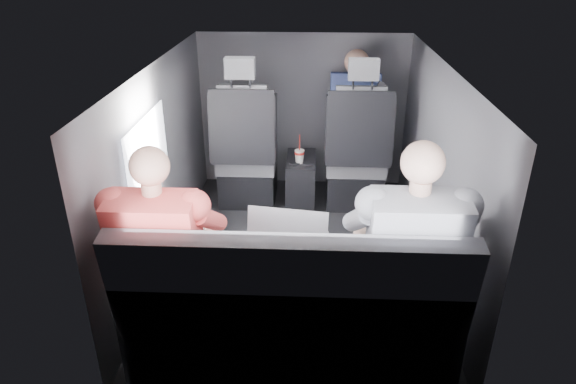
{
  "coord_description": "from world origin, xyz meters",
  "views": [
    {
      "loc": [
        0.09,
        -3.08,
        2.0
      ],
      "look_at": [
        -0.06,
        -0.05,
        0.53
      ],
      "focal_mm": 32.0,
      "sensor_mm": 36.0,
      "label": 1
    }
  ],
  "objects_px": {
    "rear_bench": "(291,321)",
    "soda_cup": "(299,156)",
    "laptop_white": "(177,234)",
    "passenger_rear_left": "(168,253)",
    "front_seat_left": "(247,159)",
    "center_console": "(301,180)",
    "laptop_black": "(413,245)",
    "passenger_front_right": "(354,110)",
    "passenger_rear_right": "(406,256)",
    "laptop_silver": "(288,240)",
    "front_seat_right": "(356,161)"
  },
  "relations": [
    {
      "from": "passenger_rear_left",
      "to": "laptop_black",
      "type": "bearing_deg",
      "value": 6.38
    },
    {
      "from": "front_seat_right",
      "to": "passenger_rear_right",
      "type": "bearing_deg",
      "value": -86.72
    },
    {
      "from": "front_seat_left",
      "to": "laptop_white",
      "type": "distance_m",
      "value": 1.66
    },
    {
      "from": "front_seat_left",
      "to": "rear_bench",
      "type": "bearing_deg",
      "value": -76.69
    },
    {
      "from": "center_console",
      "to": "laptop_white",
      "type": "xyz_separation_m",
      "value": [
        -0.61,
        -1.68,
        0.43
      ]
    },
    {
      "from": "laptop_silver",
      "to": "passenger_rear_right",
      "type": "distance_m",
      "value": 0.6
    },
    {
      "from": "laptop_black",
      "to": "passenger_front_right",
      "type": "xyz_separation_m",
      "value": [
        -0.18,
        1.93,
        0.13
      ]
    },
    {
      "from": "front_seat_left",
      "to": "center_console",
      "type": "height_order",
      "value": "front_seat_left"
    },
    {
      "from": "passenger_front_right",
      "to": "laptop_silver",
      "type": "bearing_deg",
      "value": -103.4
    },
    {
      "from": "front_seat_right",
      "to": "passenger_front_right",
      "type": "bearing_deg",
      "value": 93.75
    },
    {
      "from": "soda_cup",
      "to": "passenger_rear_left",
      "type": "relative_size",
      "value": 0.2
    },
    {
      "from": "soda_cup",
      "to": "laptop_white",
      "type": "xyz_separation_m",
      "value": [
        -0.6,
        -1.58,
        0.17
      ]
    },
    {
      "from": "front_seat_left",
      "to": "passenger_front_right",
      "type": "relative_size",
      "value": 1.53
    },
    {
      "from": "laptop_white",
      "to": "laptop_black",
      "type": "relative_size",
      "value": 1.54
    },
    {
      "from": "front_seat_right",
      "to": "laptop_silver",
      "type": "bearing_deg",
      "value": -105.92
    },
    {
      "from": "center_console",
      "to": "passenger_rear_right",
      "type": "relative_size",
      "value": 0.38
    },
    {
      "from": "soda_cup",
      "to": "passenger_rear_right",
      "type": "relative_size",
      "value": 0.19
    },
    {
      "from": "rear_bench",
      "to": "passenger_rear_right",
      "type": "height_order",
      "value": "passenger_rear_right"
    },
    {
      "from": "rear_bench",
      "to": "soda_cup",
      "type": "bearing_deg",
      "value": 90.34
    },
    {
      "from": "center_console",
      "to": "front_seat_right",
      "type": "bearing_deg",
      "value": -5.07
    },
    {
      "from": "front_seat_right",
      "to": "laptop_black",
      "type": "height_order",
      "value": "front_seat_right"
    },
    {
      "from": "laptop_white",
      "to": "laptop_black",
      "type": "distance_m",
      "value": 1.22
    },
    {
      "from": "laptop_white",
      "to": "passenger_front_right",
      "type": "xyz_separation_m",
      "value": [
        1.04,
        1.89,
        0.12
      ]
    },
    {
      "from": "passenger_front_right",
      "to": "rear_bench",
      "type": "bearing_deg",
      "value": -101.34
    },
    {
      "from": "rear_bench",
      "to": "passenger_rear_right",
      "type": "xyz_separation_m",
      "value": [
        0.55,
        0.09,
        0.34
      ]
    },
    {
      "from": "laptop_white",
      "to": "front_seat_right",
      "type": "bearing_deg",
      "value": 57.08
    },
    {
      "from": "center_console",
      "to": "passenger_front_right",
      "type": "xyz_separation_m",
      "value": [
        0.43,
        0.22,
        0.55
      ]
    },
    {
      "from": "front_seat_left",
      "to": "center_console",
      "type": "relative_size",
      "value": 2.64
    },
    {
      "from": "soda_cup",
      "to": "passenger_rear_right",
      "type": "distance_m",
      "value": 1.84
    },
    {
      "from": "laptop_black",
      "to": "passenger_rear_right",
      "type": "height_order",
      "value": "passenger_rear_right"
    },
    {
      "from": "front_seat_left",
      "to": "laptop_black",
      "type": "xyz_separation_m",
      "value": [
        1.06,
        -1.67,
        0.23
      ]
    },
    {
      "from": "front_seat_right",
      "to": "laptop_black",
      "type": "bearing_deg",
      "value": -84.49
    },
    {
      "from": "laptop_black",
      "to": "passenger_front_right",
      "type": "bearing_deg",
      "value": 95.27
    },
    {
      "from": "front_seat_right",
      "to": "soda_cup",
      "type": "relative_size",
      "value": 5.25
    },
    {
      "from": "laptop_white",
      "to": "passenger_rear_right",
      "type": "bearing_deg",
      "value": -8.34
    },
    {
      "from": "laptop_silver",
      "to": "passenger_rear_right",
      "type": "bearing_deg",
      "value": -13.36
    },
    {
      "from": "laptop_black",
      "to": "center_console",
      "type": "bearing_deg",
      "value": 109.67
    },
    {
      "from": "laptop_black",
      "to": "passenger_rear_left",
      "type": "relative_size",
      "value": 0.25
    },
    {
      "from": "laptop_black",
      "to": "rear_bench",
      "type": "bearing_deg",
      "value": -159.19
    },
    {
      "from": "front_seat_left",
      "to": "front_seat_right",
      "type": "xyz_separation_m",
      "value": [
        0.9,
        0.0,
        0.0
      ]
    },
    {
      "from": "laptop_silver",
      "to": "center_console",
      "type": "bearing_deg",
      "value": 89.12
    },
    {
      "from": "laptop_white",
      "to": "soda_cup",
      "type": "bearing_deg",
      "value": 69.2
    },
    {
      "from": "passenger_rear_left",
      "to": "soda_cup",
      "type": "bearing_deg",
      "value": 70.93
    },
    {
      "from": "passenger_rear_right",
      "to": "passenger_front_right",
      "type": "xyz_separation_m",
      "value": [
        -0.12,
        2.07,
        0.11
      ]
    },
    {
      "from": "front_seat_left",
      "to": "passenger_rear_left",
      "type": "xyz_separation_m",
      "value": [
        -0.16,
        -1.81,
        0.23
      ]
    },
    {
      "from": "laptop_white",
      "to": "passenger_rear_left",
      "type": "distance_m",
      "value": 0.17
    },
    {
      "from": "rear_bench",
      "to": "laptop_white",
      "type": "bearing_deg",
      "value": 156.5
    },
    {
      "from": "soda_cup",
      "to": "laptop_silver",
      "type": "relative_size",
      "value": 0.56
    },
    {
      "from": "front_seat_right",
      "to": "passenger_rear_right",
      "type": "height_order",
      "value": "passenger_rear_right"
    },
    {
      "from": "front_seat_left",
      "to": "passenger_rear_right",
      "type": "relative_size",
      "value": 0.99
    }
  ]
}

